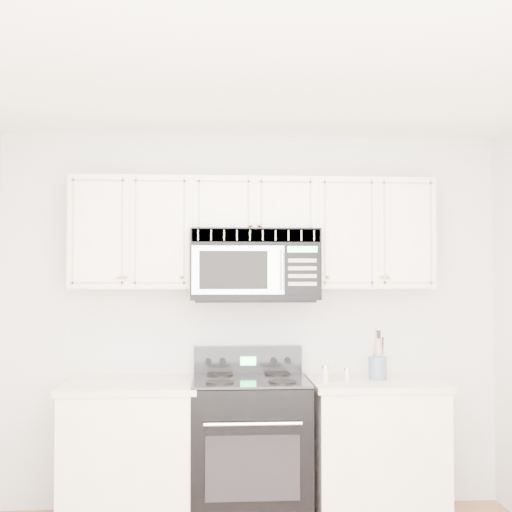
{
  "coord_description": "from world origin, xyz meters",
  "views": [
    {
      "loc": [
        -0.25,
        -2.78,
        1.61
      ],
      "look_at": [
        0.0,
        1.3,
        1.73
      ],
      "focal_mm": 45.0,
      "sensor_mm": 36.0,
      "label": 1
    }
  ],
  "objects": [
    {
      "name": "room",
      "position": [
        0.0,
        0.0,
        1.3
      ],
      "size": [
        3.51,
        3.51,
        2.61
      ],
      "color": "#985C3C",
      "rests_on": "ground"
    },
    {
      "name": "base_cabinet_right",
      "position": [
        0.8,
        1.44,
        0.43
      ],
      "size": [
        0.86,
        0.65,
        0.92
      ],
      "color": "white",
      "rests_on": "ground"
    },
    {
      "name": "microwave",
      "position": [
        0.0,
        1.53,
        1.68
      ],
      "size": [
        0.85,
        0.47,
        0.47
      ],
      "color": "black",
      "rests_on": "ground"
    },
    {
      "name": "utensil_crock",
      "position": [
        0.82,
        1.44,
        1.0
      ],
      "size": [
        0.12,
        0.12,
        0.32
      ],
      "color": "slate",
      "rests_on": "base_cabinet_right"
    },
    {
      "name": "shaker_salt",
      "position": [
        0.45,
        1.33,
        0.98
      ],
      "size": [
        0.05,
        0.05,
        0.11
      ],
      "color": "silver",
      "rests_on": "base_cabinet_right"
    },
    {
      "name": "range",
      "position": [
        -0.03,
        1.44,
        0.48
      ],
      "size": [
        0.75,
        0.68,
        1.12
      ],
      "color": "black",
      "rests_on": "ground"
    },
    {
      "name": "shaker_pepper",
      "position": [
        0.59,
        1.35,
        0.97
      ],
      "size": [
        0.04,
        0.04,
        0.09
      ],
      "color": "silver",
      "rests_on": "base_cabinet_right"
    },
    {
      "name": "base_cabinet_left",
      "position": [
        -0.8,
        1.44,
        0.43
      ],
      "size": [
        0.86,
        0.65,
        0.92
      ],
      "color": "white",
      "rests_on": "ground"
    },
    {
      "name": "upper_cabinets",
      "position": [
        0.0,
        1.58,
        1.93
      ],
      "size": [
        2.44,
        0.37,
        0.75
      ],
      "color": "white",
      "rests_on": "ground"
    }
  ]
}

